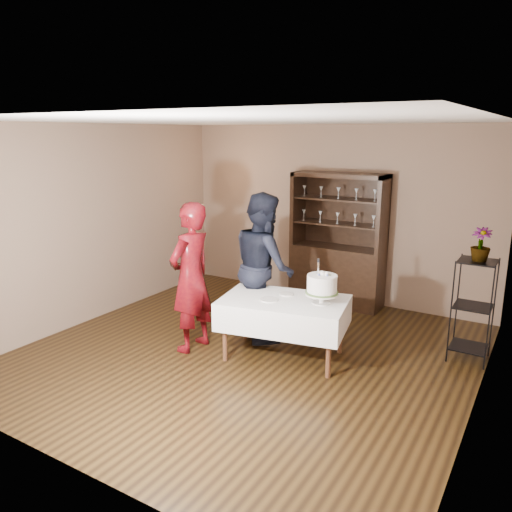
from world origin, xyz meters
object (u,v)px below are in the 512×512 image
at_px(china_hutch, 337,261).
at_px(cake, 322,286).
at_px(man, 264,266).
at_px(cake_table, 284,313).
at_px(potted_plant, 481,245).
at_px(woman, 191,277).
at_px(plant_etagere, 473,306).

height_order(china_hutch, cake, china_hutch).
height_order(china_hutch, man, china_hutch).
xyz_separation_m(cake_table, potted_plant, (1.89, 1.04, 0.83)).
height_order(china_hutch, cake_table, china_hutch).
relative_size(woman, man, 0.97).
bearing_deg(cake_table, man, 140.05).
bearing_deg(plant_etagere, potted_plant, -58.99).
bearing_deg(china_hutch, woman, -109.30).
xyz_separation_m(plant_etagere, cake, (-1.45, -0.96, 0.27)).
distance_m(cake_table, man, 0.79).
xyz_separation_m(woman, potted_plant, (2.96, 1.39, 0.47)).
relative_size(plant_etagere, cake_table, 0.76).
bearing_deg(man, woman, 100.44).
xyz_separation_m(plant_etagere, man, (-2.40, -0.62, 0.28)).
xyz_separation_m(china_hutch, plant_etagere, (2.08, -1.05, -0.01)).
bearing_deg(cake, china_hutch, 107.30).
relative_size(plant_etagere, woman, 0.67).
bearing_deg(plant_etagere, cake, -146.44).
bearing_deg(china_hutch, cake_table, -84.49).
distance_m(woman, cake, 1.56).
height_order(cake, potted_plant, potted_plant).
bearing_deg(woman, man, 148.39).
xyz_separation_m(cake_table, woman, (-1.07, -0.35, 0.36)).
bearing_deg(cake, man, 159.95).
distance_m(man, cake, 1.01).
xyz_separation_m(man, potted_plant, (2.41, 0.60, 0.44)).
distance_m(woman, man, 0.96).
distance_m(china_hutch, plant_etagere, 2.33).
bearing_deg(cake, cake_table, -167.52).
height_order(china_hutch, woman, china_hutch).
distance_m(china_hutch, potted_plant, 2.46).
bearing_deg(china_hutch, man, -100.94).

